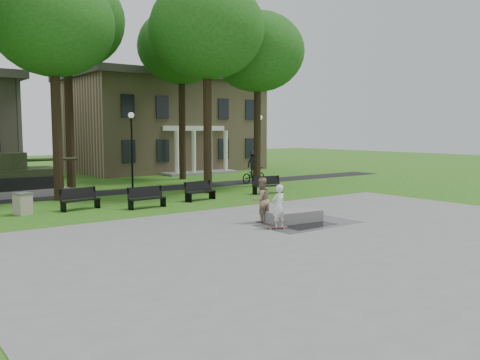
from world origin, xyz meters
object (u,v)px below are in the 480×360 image
object	(u,v)px
friend_watching	(261,200)
park_bench_0	(80,198)
skateboarder	(279,206)
trash_bin	(23,204)
cyclist	(254,170)
concrete_block	(294,216)

from	to	relation	value
friend_watching	park_bench_0	size ratio (longest dim) A/B	0.96
skateboarder	friend_watching	distance (m)	1.37
skateboarder	friend_watching	world-z (taller)	friend_watching
trash_bin	friend_watching	bearing A→B (deg)	-47.41
skateboarder	friend_watching	xyz separation A→B (m)	(0.27, 1.34, 0.07)
cyclist	park_bench_0	bearing A→B (deg)	102.11
cyclist	trash_bin	xyz separation A→B (m)	(-16.28, -4.47, -0.44)
concrete_block	friend_watching	xyz separation A→B (m)	(-1.08, 0.73, 0.66)
friend_watching	trash_bin	size ratio (longest dim) A/B	1.85
concrete_block	friend_watching	bearing A→B (deg)	145.97
friend_watching	park_bench_0	world-z (taller)	friend_watching
concrete_block	friend_watching	size ratio (longest dim) A/B	1.24
skateboarder	friend_watching	size ratio (longest dim) A/B	0.92
park_bench_0	trash_bin	world-z (taller)	park_bench_0
cyclist	friend_watching	bearing A→B (deg)	136.64
concrete_block	trash_bin	world-z (taller)	trash_bin
skateboarder	cyclist	distance (m)	16.49
friend_watching	concrete_block	bearing A→B (deg)	151.09
concrete_block	skateboarder	world-z (taller)	skateboarder
concrete_block	cyclist	xyz separation A→B (m)	(8.15, 12.87, 0.68)
concrete_block	park_bench_0	size ratio (longest dim) A/B	1.19
concrete_block	skateboarder	bearing A→B (deg)	-155.57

